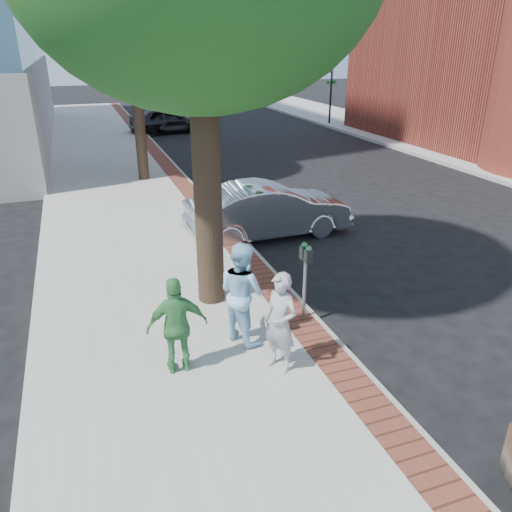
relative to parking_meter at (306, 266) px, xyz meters
name	(u,v)px	position (x,y,z in m)	size (l,w,h in m)	color
ground	(274,349)	(-0.83, -0.61, -1.21)	(120.00, 120.00, 0.00)	black
sidewalk	(130,215)	(-2.33, 7.39, -1.13)	(5.00, 60.00, 0.15)	#9E9991
brick_strip	(201,205)	(-0.13, 7.39, -1.05)	(0.60, 60.00, 0.01)	brown
curb	(212,207)	(0.22, 7.39, -1.13)	(0.10, 60.00, 0.15)	gray
signal_near	(140,94)	(0.07, 21.39, 1.05)	(0.70, 0.15, 3.80)	black
signal_far	(331,88)	(11.67, 21.39, 1.05)	(0.70, 0.15, 3.80)	black
tree_far	(131,29)	(-1.33, 11.39, 4.09)	(4.80, 4.80, 7.14)	black
parking_meter	(306,266)	(0.00, 0.00, 0.00)	(0.12, 0.32, 1.47)	gray
person_gray	(280,323)	(-1.03, -1.32, -0.24)	(0.60, 0.39, 1.64)	#9D9DA2
person_officer	(242,292)	(-1.31, -0.30, -0.16)	(0.87, 0.68, 1.78)	#9CD1F1
person_green	(177,326)	(-2.52, -0.84, -0.26)	(0.93, 0.39, 1.59)	#42934C
sedan_silver	(269,210)	(1.06, 4.57, -0.48)	(1.54, 4.43, 1.46)	#B6B8BE
bg_car	(168,120)	(1.58, 22.06, -0.47)	(1.74, 4.32, 1.47)	black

